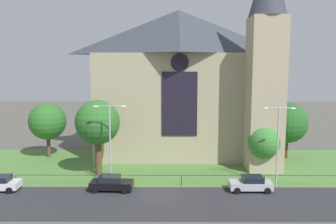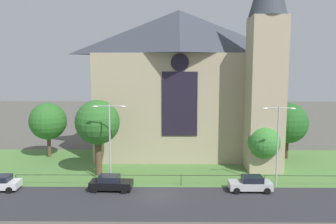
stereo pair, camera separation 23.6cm
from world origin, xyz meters
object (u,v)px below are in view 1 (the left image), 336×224
object	(u,v)px
streetlamp_far	(278,136)
parked_car_black	(111,183)
tree_right_near	(264,143)
parked_car_silver	(251,184)
tree_left_far	(47,121)
tree_left_near	(98,123)
streetlamp_near	(110,135)
tree_right_far	(287,123)
church_building	(184,81)

from	to	relation	value
streetlamp_far	parked_car_black	bearing A→B (deg)	-175.49
tree_right_near	parked_car_black	xyz separation A→B (m)	(-16.71, -5.76, -2.87)
parked_car_silver	tree_left_far	bearing A→B (deg)	-27.85
tree_left_near	parked_car_silver	distance (m)	17.82
tree_left_far	streetlamp_near	bearing A→B (deg)	-47.68
tree_right_far	streetlamp_near	xyz separation A→B (m)	(-21.84, -11.08, 0.60)
tree_left_far	parked_car_silver	size ratio (longest dim) A/B	1.77
tree_right_far	streetlamp_far	distance (m)	12.04
church_building	streetlamp_near	bearing A→B (deg)	-121.01
tree_right_near	tree_left_near	xyz separation A→B (m)	(-19.00, -0.65, 2.40)
tree_right_far	parked_car_black	xyz separation A→B (m)	(-21.59, -12.41, -4.06)
tree_right_far	tree_left_far	xyz separation A→B (m)	(-32.32, 0.44, 0.13)
streetlamp_near	streetlamp_far	bearing A→B (deg)	0.00
church_building	tree_left_far	bearing A→B (deg)	-174.05
tree_right_far	streetlamp_near	world-z (taller)	streetlamp_near
tree_right_far	tree_left_near	bearing A→B (deg)	-162.99
tree_right_near	streetlamp_near	xyz separation A→B (m)	(-16.96, -4.42, 1.80)
tree_right_far	streetlamp_far	size ratio (longest dim) A/B	0.90
streetlamp_near	streetlamp_far	xyz separation A→B (m)	(17.13, 0.00, -0.10)
streetlamp_near	tree_right_far	bearing A→B (deg)	26.89
tree_right_near	streetlamp_near	world-z (taller)	streetlamp_near
parked_car_black	streetlamp_near	bearing A→B (deg)	103.34
parked_car_black	church_building	bearing A→B (deg)	64.93
tree_right_near	tree_left_far	distance (m)	28.38
church_building	streetlamp_far	distance (m)	16.96
streetlamp_near	parked_car_silver	xyz separation A→B (m)	(14.19, -1.39, -4.66)
church_building	tree_left_near	bearing A→B (deg)	-136.27
streetlamp_far	parked_car_black	distance (m)	17.54
tree_left_near	streetlamp_far	bearing A→B (deg)	-11.12
tree_left_near	streetlamp_far	world-z (taller)	tree_left_near
streetlamp_far	parked_car_black	world-z (taller)	streetlamp_far
church_building	streetlamp_near	size ratio (longest dim) A/B	3.04
tree_left_near	church_building	bearing A→B (deg)	43.73
church_building	tree_right_near	distance (m)	14.31
tree_right_far	church_building	bearing A→B (deg)	170.18
tree_left_near	tree_left_far	bearing A→B (deg)	137.47
church_building	parked_car_black	world-z (taller)	church_building
tree_right_near	parked_car_silver	bearing A→B (deg)	-115.49
tree_right_near	tree_right_far	bearing A→B (deg)	53.76
church_building	tree_right_far	world-z (taller)	church_building
tree_right_near	streetlamp_far	distance (m)	4.74
church_building	parked_car_black	size ratio (longest dim) A/B	6.07
tree_right_near	streetlamp_far	world-z (taller)	streetlamp_far
streetlamp_near	parked_car_black	xyz separation A→B (m)	(0.25, -1.33, -4.66)
tree_right_far	tree_left_far	bearing A→B (deg)	179.21
tree_left_near	tree_right_near	bearing A→B (deg)	1.97
streetlamp_near	tree_right_near	bearing A→B (deg)	14.62
tree_left_near	tree_right_far	bearing A→B (deg)	17.01
parked_car_black	tree_left_near	bearing A→B (deg)	116.98
tree_right_far	streetlamp_far	world-z (taller)	streetlamp_far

